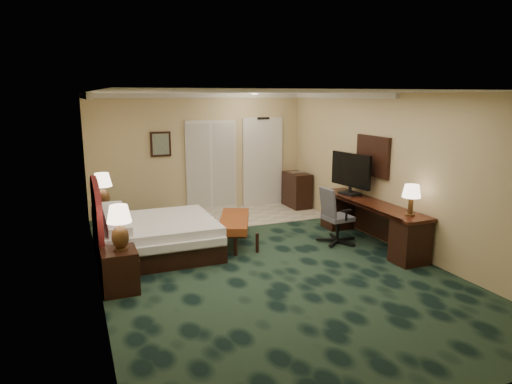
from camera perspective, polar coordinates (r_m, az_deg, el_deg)
name	(u,v)px	position (r m, az deg, el deg)	size (l,w,h in m)	color
floor	(263,263)	(7.45, 0.93, -8.91)	(5.00, 7.50, 0.00)	black
ceiling	(264,92)	(6.96, 1.01, 12.35)	(5.00, 7.50, 0.00)	white
wall_back	(200,153)	(10.59, -7.01, 4.83)	(5.00, 0.00, 2.70)	#CEB37F
wall_front	(445,261)	(4.02, 22.57, -7.96)	(5.00, 0.00, 2.70)	#CEB37F
wall_left	(94,194)	(6.54, -19.65, -0.24)	(0.00, 7.50, 2.70)	#CEB37F
wall_right	(395,171)	(8.36, 16.95, 2.49)	(0.00, 7.50, 2.70)	#CEB37F
crown_molding	(264,96)	(6.96, 1.00, 11.94)	(5.00, 7.50, 0.10)	silver
tile_patch	(250,215)	(10.33, -0.75, -2.87)	(3.20, 1.70, 0.01)	#BDB49B
headboard	(97,221)	(7.66, -19.22, -3.49)	(0.12, 2.00, 1.40)	#4A180E
entry_door	(263,163)	(11.10, 0.82, 3.68)	(1.02, 0.06, 2.18)	silver
closet_doors	(211,166)	(10.66, -5.62, 3.28)	(1.20, 0.06, 2.10)	#B9B9B9
wall_art	(161,144)	(10.33, -11.84, 5.88)	(0.45, 0.06, 0.55)	#486F60
wall_mirror	(373,156)	(8.78, 14.38, 4.39)	(0.05, 0.95, 0.75)	white
bed	(159,237)	(7.95, -12.02, -5.55)	(1.87, 1.73, 0.59)	white
nightstand_near	(120,270)	(6.64, -16.67, -9.37)	(0.47, 0.54, 0.59)	black
nightstand_far	(107,224)	(8.93, -18.17, -3.88)	(0.49, 0.56, 0.61)	black
lamp_near	(120,228)	(6.45, -16.66, -4.29)	(0.33, 0.33, 0.62)	#321C0C
lamp_far	(103,191)	(8.84, -18.61, 0.16)	(0.35, 0.35, 0.65)	#321C0C
bed_bench	(234,230)	(8.35, -2.71, -4.83)	(0.50, 1.43, 0.48)	brown
desk	(370,223)	(8.55, 14.03, -3.77)	(0.57, 2.66, 0.77)	black
tv	(351,174)	(8.95, 11.75, 2.21)	(0.09, 1.04, 0.81)	black
desk_lamp	(411,200)	(7.66, 18.81, -0.96)	(0.29, 0.29, 0.51)	#321C0C
desk_chair	(338,215)	(8.43, 10.21, -2.88)	(0.61, 0.57, 1.04)	#504E5B
minibar	(297,190)	(11.03, 5.12, 0.25)	(0.44, 0.79, 0.84)	black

